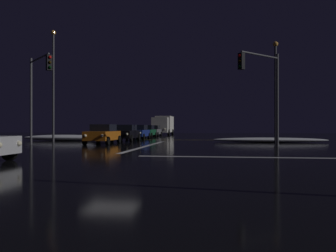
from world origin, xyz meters
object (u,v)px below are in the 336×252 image
(sedan_blue, at_px, (138,132))
(streetlamp_right_near, at_px, (275,84))
(traffic_signal_ne, at_px, (263,81))
(sedan_black, at_px, (126,133))
(box_truck, at_px, (163,125))
(streetlamp_left_near, at_px, (53,78))
(sedan_orange, at_px, (103,134))
(sedan_gray, at_px, (153,131))
(sedan_green, at_px, (147,131))
(traffic_signal_nw, at_px, (38,83))

(sedan_blue, xyz_separation_m, streetlamp_right_near, (13.52, -7.71, 4.16))
(traffic_signal_ne, bearing_deg, streetlamp_right_near, 73.96)
(sedan_black, distance_m, box_truck, 23.53)
(streetlamp_left_near, distance_m, streetlamp_right_near, 19.80)
(sedan_orange, height_order, streetlamp_right_near, streetlamp_right_near)
(sedan_orange, height_order, traffic_signal_ne, traffic_signal_ne)
(sedan_black, xyz_separation_m, sedan_gray, (-0.39, 16.74, 0.00))
(traffic_signal_ne, bearing_deg, sedan_black, 144.41)
(sedan_green, distance_m, traffic_signal_ne, 23.33)
(traffic_signal_ne, bearing_deg, traffic_signal_nw, -179.68)
(sedan_black, xyz_separation_m, streetlamp_right_near, (13.46, -2.02, 4.16))
(sedan_green, height_order, streetlamp_right_near, streetlamp_right_near)
(sedan_blue, height_order, sedan_gray, same)
(streetlamp_right_near, bearing_deg, traffic_signal_nw, -160.29)
(sedan_green, bearing_deg, sedan_orange, -90.63)
(sedan_orange, height_order, sedan_black, same)
(sedan_black, relative_size, sedan_gray, 1.00)
(box_truck, relative_size, streetlamp_right_near, 0.97)
(sedan_black, distance_m, sedan_gray, 16.74)
(sedan_orange, xyz_separation_m, sedan_green, (0.18, 16.86, 0.00))
(sedan_black, relative_size, streetlamp_left_near, 0.42)
(sedan_blue, relative_size, traffic_signal_nw, 0.65)
(streetlamp_right_near, bearing_deg, sedan_black, 171.47)
(traffic_signal_nw, bearing_deg, streetlamp_right_near, 19.71)
(sedan_orange, relative_size, sedan_black, 1.00)
(traffic_signal_nw, bearing_deg, sedan_blue, 72.83)
(sedan_black, height_order, sedan_blue, same)
(box_truck, bearing_deg, traffic_signal_ne, -70.03)
(sedan_blue, height_order, streetlamp_right_near, streetlamp_right_near)
(sedan_gray, distance_m, traffic_signal_nw, 25.76)
(streetlamp_left_near, bearing_deg, streetlamp_right_near, 0.00)
(traffic_signal_ne, xyz_separation_m, traffic_signal_nw, (-16.06, -0.09, 0.14))
(traffic_signal_nw, bearing_deg, sedan_orange, 36.80)
(sedan_black, relative_size, sedan_blue, 1.00)
(streetlamp_right_near, bearing_deg, streetlamp_left_near, 180.00)
(sedan_green, xyz_separation_m, sedan_gray, (-0.11, 5.35, 0.00))
(sedan_green, bearing_deg, traffic_signal_nw, -101.78)
(sedan_orange, distance_m, traffic_signal_nw, 6.21)
(sedan_gray, relative_size, streetlamp_left_near, 0.42)
(box_truck, bearing_deg, sedan_gray, -93.92)
(box_truck, bearing_deg, sedan_green, -91.67)
(sedan_black, height_order, streetlamp_right_near, streetlamp_right_near)
(sedan_orange, bearing_deg, streetlamp_left_near, 149.48)
(sedan_blue, height_order, traffic_signal_nw, traffic_signal_nw)
(sedan_blue, bearing_deg, sedan_gray, 91.74)
(traffic_signal_nw, bearing_deg, sedan_green, 78.22)
(sedan_green, height_order, traffic_signal_ne, traffic_signal_ne)
(box_truck, relative_size, traffic_signal_nw, 1.24)
(sedan_blue, height_order, streetlamp_left_near, streetlamp_left_near)
(sedan_gray, bearing_deg, sedan_green, -88.81)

